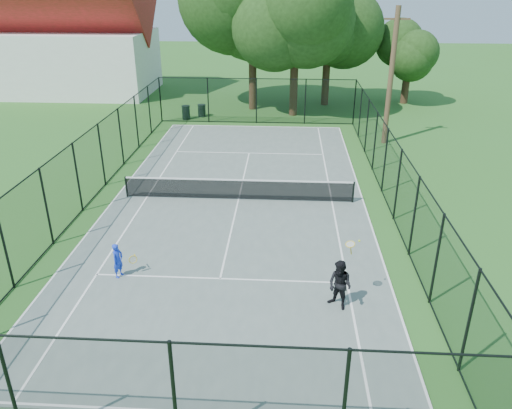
# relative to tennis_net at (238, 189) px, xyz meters

# --- Properties ---
(ground) EXTENTS (120.00, 120.00, 0.00)m
(ground) POSITION_rel_tennis_net_xyz_m (0.00, 0.00, -0.58)
(ground) COLOR #2E6422
(tennis_court) EXTENTS (11.00, 24.00, 0.06)m
(tennis_court) POSITION_rel_tennis_net_xyz_m (0.00, 0.00, -0.55)
(tennis_court) COLOR slate
(tennis_court) RESTS_ON ground
(tennis_net) EXTENTS (10.08, 0.08, 0.95)m
(tennis_net) POSITION_rel_tennis_net_xyz_m (0.00, 0.00, 0.00)
(tennis_net) COLOR black
(tennis_net) RESTS_ON tennis_court
(fence) EXTENTS (13.10, 26.10, 3.00)m
(fence) POSITION_rel_tennis_net_xyz_m (0.00, 0.00, 0.92)
(fence) COLOR black
(fence) RESTS_ON ground
(tree_near_left) EXTENTS (8.22, 8.22, 10.73)m
(tree_near_left) POSITION_rel_tennis_net_xyz_m (-0.52, 16.98, 6.02)
(tree_near_left) COLOR #332114
(tree_near_left) RESTS_ON ground
(tree_near_mid) EXTENTS (7.31, 7.31, 9.57)m
(tree_near_mid) POSITION_rel_tennis_net_xyz_m (2.49, 15.32, 5.32)
(tree_near_mid) COLOR #332114
(tree_near_mid) RESTS_ON ground
(tree_near_right) EXTENTS (5.81, 5.81, 8.02)m
(tree_near_right) POSITION_rel_tennis_net_xyz_m (4.96, 18.71, 4.52)
(tree_near_right) COLOR #332114
(tree_near_right) RESTS_ON ground
(tree_far_right) EXTENTS (4.34, 4.34, 5.74)m
(tree_far_right) POSITION_rel_tennis_net_xyz_m (11.21, 19.58, 2.97)
(tree_far_right) COLOR #332114
(tree_far_right) RESTS_ON ground
(building) EXTENTS (15.30, 8.15, 11.87)m
(building) POSITION_rel_tennis_net_xyz_m (-17.00, 22.00, 4.35)
(building) COLOR silver
(building) RESTS_ON ground
(trash_bin_left) EXTENTS (0.58, 0.58, 0.95)m
(trash_bin_left) POSITION_rel_tennis_net_xyz_m (-4.94, 13.67, -0.10)
(trash_bin_left) COLOR black
(trash_bin_left) RESTS_ON ground
(trash_bin_right) EXTENTS (0.58, 0.58, 0.86)m
(trash_bin_right) POSITION_rel_tennis_net_xyz_m (-3.97, 14.48, -0.15)
(trash_bin_right) COLOR black
(trash_bin_right) RESTS_ON ground
(utility_pole) EXTENTS (1.40, 0.30, 7.66)m
(utility_pole) POSITION_rel_tennis_net_xyz_m (7.88, 9.00, 3.31)
(utility_pole) COLOR #4C3823
(utility_pole) RESTS_ON ground
(player_blue) EXTENTS (0.79, 0.50, 1.18)m
(player_blue) POSITION_rel_tennis_net_xyz_m (-3.31, -6.43, 0.07)
(player_blue) COLOR blue
(player_blue) RESTS_ON tennis_court
(player_black) EXTENTS (1.06, 1.13, 2.02)m
(player_black) POSITION_rel_tennis_net_xyz_m (3.70, -7.71, 0.26)
(player_black) COLOR black
(player_black) RESTS_ON tennis_court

